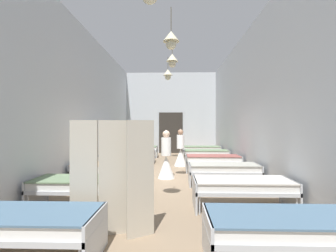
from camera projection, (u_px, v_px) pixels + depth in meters
ground_plane at (167, 179)px, 7.65m from camera, size 5.89×14.14×0.10m
room_shell at (168, 104)px, 8.86m from camera, size 5.69×13.74×4.77m
bed_left_row_0 at (21, 223)px, 2.95m from camera, size 1.90×0.84×0.57m
bed_right_row_0 at (287, 226)px, 2.85m from camera, size 1.90×0.84×0.57m
bed_left_row_1 at (81, 185)px, 4.85m from camera, size 1.90×0.84×0.57m
bed_right_row_1 at (242, 186)px, 4.75m from camera, size 1.90×0.84×0.57m
bed_left_row_2 at (108, 168)px, 6.75m from camera, size 1.90×0.84×0.57m
bed_right_row_2 at (223, 169)px, 6.65m from camera, size 1.90×0.84×0.57m
bed_left_row_3 at (123, 159)px, 8.65m from camera, size 1.90×0.84×0.57m
bed_right_row_3 at (213, 159)px, 8.55m from camera, size 1.90×0.84×0.57m
bed_left_row_4 at (132, 153)px, 10.55m from camera, size 1.90×0.84×0.57m
bed_right_row_4 at (206, 153)px, 10.45m from camera, size 1.90×0.84×0.57m
bed_left_row_5 at (139, 149)px, 12.45m from camera, size 1.90×0.84×0.57m
bed_right_row_5 at (201, 149)px, 12.35m from camera, size 1.90×0.84×0.57m
nurse_near_aisle at (181, 153)px, 9.75m from camera, size 0.52×0.52×1.49m
nurse_mid_aisle at (166, 161)px, 7.49m from camera, size 0.52×0.52×1.49m
patient_seated_primary at (132, 147)px, 8.54m from camera, size 0.44×0.44×0.80m
privacy_screen at (112, 178)px, 3.58m from camera, size 1.24×0.24×1.70m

